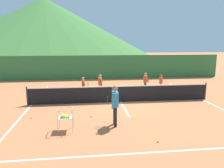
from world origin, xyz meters
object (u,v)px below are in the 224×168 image
(student_0, at_px, (83,85))
(tennis_ball_3, at_px, (92,116))
(tennis_net, at_px, (121,94))
(student_2, at_px, (146,80))
(student_1, at_px, (100,83))
(tennis_ball_2, at_px, (114,112))
(ball_cart, at_px, (65,116))
(tennis_ball_1, at_px, (32,118))
(tennis_ball_6, at_px, (97,134))
(tennis_ball_4, at_px, (158,141))
(instructor, at_px, (115,102))
(student_3, at_px, (161,81))

(student_0, distance_m, tennis_ball_3, 4.23)
(tennis_net, bearing_deg, student_0, 140.67)
(student_0, xyz_separation_m, student_2, (4.33, 0.66, 0.07))
(student_0, xyz_separation_m, student_1, (1.10, 0.16, 0.07))
(tennis_net, distance_m, tennis_ball_2, 2.01)
(ball_cart, bearing_deg, tennis_ball_1, 136.87)
(ball_cart, bearing_deg, tennis_ball_2, 42.54)
(tennis_ball_3, bearing_deg, student_1, 80.80)
(student_0, xyz_separation_m, tennis_ball_6, (0.55, -6.17, -0.72))
(tennis_ball_1, bearing_deg, student_2, 35.19)
(tennis_net, distance_m, student_0, 2.81)
(tennis_ball_6, bearing_deg, ball_cart, 155.99)
(tennis_ball_6, bearing_deg, tennis_net, 69.80)
(tennis_ball_1, bearing_deg, tennis_ball_4, -31.37)
(instructor, relative_size, tennis_ball_2, 25.29)
(student_2, relative_size, tennis_ball_2, 20.09)
(student_2, relative_size, ball_cart, 1.52)
(student_2, xyz_separation_m, tennis_ball_2, (-2.81, -4.28, -0.79))
(tennis_net, xyz_separation_m, student_2, (2.16, 2.43, 0.32))
(student_3, bearing_deg, student_0, -173.81)
(student_1, distance_m, tennis_ball_3, 4.44)
(ball_cart, distance_m, tennis_ball_4, 3.66)
(tennis_net, height_order, tennis_ball_3, tennis_net)
(student_1, xyz_separation_m, tennis_ball_6, (-0.55, -6.33, -0.78))
(tennis_ball_2, height_order, tennis_ball_4, same)
(tennis_ball_3, bearing_deg, student_2, 50.81)
(instructor, height_order, tennis_ball_2, instructor)
(tennis_ball_1, relative_size, tennis_ball_6, 1.00)
(student_0, distance_m, ball_cart, 5.67)
(tennis_ball_3, bearing_deg, student_0, 95.56)
(student_3, height_order, ball_cart, student_3)
(tennis_ball_2, bearing_deg, tennis_ball_4, -72.13)
(tennis_ball_2, bearing_deg, tennis_net, 70.73)
(tennis_ball_6, bearing_deg, student_2, 61.04)
(tennis_ball_6, bearing_deg, tennis_ball_3, 94.11)
(instructor, xyz_separation_m, ball_cart, (-2.02, -0.30, -0.44))
(ball_cart, bearing_deg, tennis_net, 53.68)
(tennis_ball_6, bearing_deg, student_1, 85.00)
(instructor, xyz_separation_m, student_2, (2.98, 5.99, -0.21))
(student_0, bearing_deg, student_2, 8.66)
(student_2, height_order, tennis_ball_1, student_2)
(tennis_net, relative_size, ball_cart, 11.79)
(instructor, height_order, tennis_ball_1, instructor)
(tennis_ball_4, xyz_separation_m, tennis_ball_6, (-2.09, 0.92, 0.00))
(student_2, distance_m, tennis_ball_1, 8.21)
(student_1, bearing_deg, tennis_ball_4, -78.03)
(tennis_ball_2, bearing_deg, student_1, 96.31)
(student_0, distance_m, tennis_ball_1, 4.74)
(student_0, height_order, tennis_ball_3, student_0)
(tennis_ball_4, relative_size, tennis_ball_6, 1.00)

